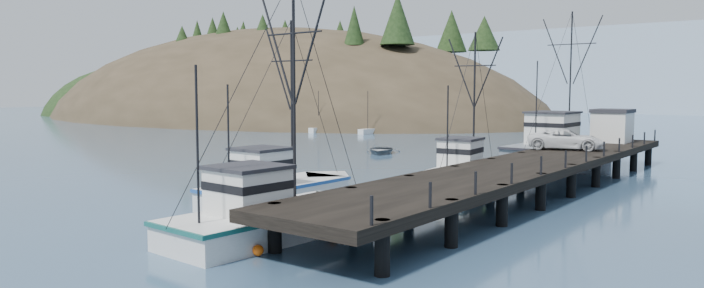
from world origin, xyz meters
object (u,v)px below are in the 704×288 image
(motorboat, at_px, (381,153))
(trawler_mid, at_px, (281,189))
(trawler_near, at_px, (277,217))
(trawler_far, at_px, (468,173))
(work_vessel, at_px, (562,149))
(pickup_truck, at_px, (566,139))
(pier_shed, at_px, (612,125))
(pier, at_px, (530,166))

(motorboat, bearing_deg, trawler_mid, -92.92)
(trawler_near, height_order, trawler_mid, trawler_near)
(trawler_mid, bearing_deg, trawler_near, -47.27)
(trawler_far, height_order, work_vessel, work_vessel)
(trawler_near, height_order, pickup_truck, trawler_near)
(trawler_far, distance_m, pickup_truck, 9.18)
(pier_shed, xyz_separation_m, motorboat, (-21.29, -3.72, -3.42))
(pier, bearing_deg, pier_shed, 89.68)
(trawler_near, distance_m, pier_shed, 36.23)
(pier_shed, bearing_deg, pier, -90.32)
(pier, distance_m, pickup_truck, 9.03)
(pier, xyz_separation_m, trawler_near, (-4.55, -17.84, -0.87))
(trawler_mid, relative_size, pickup_truck, 1.96)
(trawler_near, relative_size, trawler_mid, 1.11)
(pier, distance_m, trawler_far, 4.84)
(trawler_near, bearing_deg, pier_shed, 82.60)
(motorboat, bearing_deg, trawler_near, -88.68)
(pickup_truck, bearing_deg, work_vessel, 4.09)
(work_vessel, bearing_deg, pier_shed, 13.94)
(motorboat, bearing_deg, pier_shed, -16.15)
(pier, bearing_deg, motorboat, 146.02)
(pier, bearing_deg, work_vessel, 102.64)
(pier_shed, bearing_deg, pickup_truck, -95.49)
(trawler_near, xyz_separation_m, motorboat, (-16.64, 32.12, -0.82))
(pier, relative_size, motorboat, 8.73)
(pier, height_order, pier_shed, pier_shed)
(trawler_mid, height_order, motorboat, trawler_mid)
(pickup_truck, distance_m, motorboat, 21.29)
(trawler_far, bearing_deg, work_vessel, 86.95)
(trawler_mid, height_order, pickup_truck, trawler_mid)
(trawler_mid, relative_size, pier_shed, 3.36)
(trawler_near, height_order, trawler_far, trawler_near)
(trawler_near, height_order, motorboat, trawler_near)
(trawler_near, relative_size, trawler_far, 1.11)
(trawler_mid, relative_size, trawler_far, 1.00)
(pier, xyz_separation_m, work_vessel, (-3.82, 17.03, -0.46))
(trawler_mid, distance_m, pier_shed, 31.73)
(motorboat, bearing_deg, pickup_truck, -40.74)
(pier, relative_size, trawler_far, 4.10)
(trawler_mid, bearing_deg, work_vessel, 78.04)
(trawler_near, height_order, pier_shed, trawler_near)
(trawler_mid, bearing_deg, pickup_truck, 66.27)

